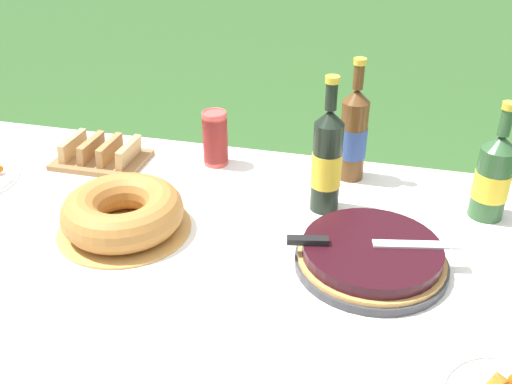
# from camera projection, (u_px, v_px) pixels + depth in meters

# --- Properties ---
(garden_table) EXTENTS (1.82, 1.01, 0.77)m
(garden_table) POSITION_uv_depth(u_px,v_px,m) (193.00, 264.00, 1.38)
(garden_table) COLOR brown
(garden_table) RESTS_ON ground_plane
(tablecloth) EXTENTS (1.83, 1.02, 0.10)m
(tablecloth) POSITION_uv_depth(u_px,v_px,m) (191.00, 245.00, 1.35)
(tablecloth) COLOR white
(tablecloth) RESTS_ON garden_table
(berry_tart) EXTENTS (0.33, 0.33, 0.06)m
(berry_tart) POSITION_uv_depth(u_px,v_px,m) (371.00, 256.00, 1.24)
(berry_tart) COLOR #38383D
(berry_tart) RESTS_ON tablecloth
(serving_knife) EXTENTS (0.37, 0.10, 0.01)m
(serving_knife) POSITION_uv_depth(u_px,v_px,m) (359.00, 242.00, 1.23)
(serving_knife) COLOR silver
(serving_knife) RESTS_ON berry_tart
(bundt_cake) EXTENTS (0.32, 0.32, 0.10)m
(bundt_cake) POSITION_uv_depth(u_px,v_px,m) (123.00, 212.00, 1.36)
(bundt_cake) COLOR tan
(bundt_cake) RESTS_ON tablecloth
(cup_stack) EXTENTS (0.07, 0.07, 0.16)m
(cup_stack) POSITION_uv_depth(u_px,v_px,m) (215.00, 138.00, 1.65)
(cup_stack) COLOR #E04C47
(cup_stack) RESTS_ON tablecloth
(cider_bottle_green) EXTENTS (0.09, 0.09, 0.30)m
(cider_bottle_green) POSITION_uv_depth(u_px,v_px,m) (493.00, 177.00, 1.38)
(cider_bottle_green) COLOR #2D562D
(cider_bottle_green) RESTS_ON tablecloth
(cider_bottle_amber) EXTENTS (0.08, 0.08, 0.34)m
(cider_bottle_amber) POSITION_uv_depth(u_px,v_px,m) (353.00, 134.00, 1.55)
(cider_bottle_amber) COLOR brown
(cider_bottle_amber) RESTS_ON tablecloth
(juice_bottle_red) EXTENTS (0.08, 0.08, 0.35)m
(juice_bottle_red) POSITION_uv_depth(u_px,v_px,m) (327.00, 161.00, 1.40)
(juice_bottle_red) COLOR black
(juice_bottle_red) RESTS_ON tablecloth
(bread_board) EXTENTS (0.26, 0.18, 0.07)m
(bread_board) POSITION_uv_depth(u_px,v_px,m) (101.00, 155.00, 1.68)
(bread_board) COLOR olive
(bread_board) RESTS_ON tablecloth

